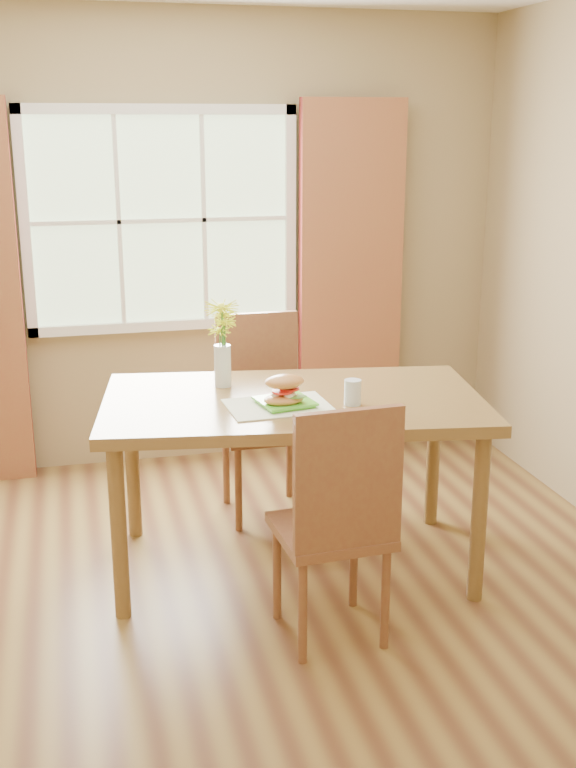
# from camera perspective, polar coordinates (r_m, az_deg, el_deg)

# --- Properties ---
(room) EXTENTS (4.24, 3.84, 2.74)m
(room) POSITION_cam_1_polar(r_m,az_deg,el_deg) (3.63, -4.76, 4.97)
(room) COLOR olive
(room) RESTS_ON ground
(window) EXTENTS (1.62, 0.06, 1.32)m
(window) POSITION_cam_1_polar(r_m,az_deg,el_deg) (5.44, -8.03, 10.24)
(window) COLOR #A7C393
(window) RESTS_ON room
(curtain_right) EXTENTS (0.65, 0.08, 2.20)m
(curtain_right) POSITION_cam_1_polar(r_m,az_deg,el_deg) (5.64, 3.99, 6.47)
(curtain_right) COLOR maroon
(curtain_right) RESTS_ON room
(dining_table) EXTENTS (1.86, 1.22, 0.84)m
(dining_table) POSITION_cam_1_polar(r_m,az_deg,el_deg) (4.14, 0.33, -2.03)
(dining_table) COLOR brown
(dining_table) RESTS_ON room
(chair_near) EXTENTS (0.46, 0.46, 1.04)m
(chair_near) POSITION_cam_1_polar(r_m,az_deg,el_deg) (3.57, 3.22, -8.36)
(chair_near) COLOR brown
(chair_near) RESTS_ON room
(chair_far) EXTENTS (0.45, 0.45, 1.08)m
(chair_far) POSITION_cam_1_polar(r_m,az_deg,el_deg) (4.85, -1.74, -1.32)
(chair_far) COLOR brown
(chair_far) RESTS_ON room
(placemat) EXTENTS (0.47, 0.35, 0.01)m
(placemat) POSITION_cam_1_polar(r_m,az_deg,el_deg) (3.98, -0.61, -1.41)
(placemat) COLOR #EFF1CC
(placemat) RESTS_ON dining_table
(plate) EXTENTS (0.27, 0.27, 0.01)m
(plate) POSITION_cam_1_polar(r_m,az_deg,el_deg) (3.99, -0.20, -1.23)
(plate) COLOR #57CA32
(plate) RESTS_ON placemat
(croissant_sandwich) EXTENTS (0.19, 0.14, 0.14)m
(croissant_sandwich) POSITION_cam_1_polar(r_m,az_deg,el_deg) (3.94, -0.23, -0.39)
(croissant_sandwich) COLOR #CA7B45
(croissant_sandwich) RESTS_ON plate
(water_glass) EXTENTS (0.08, 0.08, 0.11)m
(water_glass) POSITION_cam_1_polar(r_m,az_deg,el_deg) (4.01, 4.12, -0.56)
(water_glass) COLOR silver
(water_glass) RESTS_ON dining_table
(flower_vase) EXTENTS (0.17, 0.17, 0.41)m
(flower_vase) POSITION_cam_1_polar(r_m,az_deg,el_deg) (4.24, -4.20, 3.23)
(flower_vase) COLOR silver
(flower_vase) RESTS_ON dining_table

